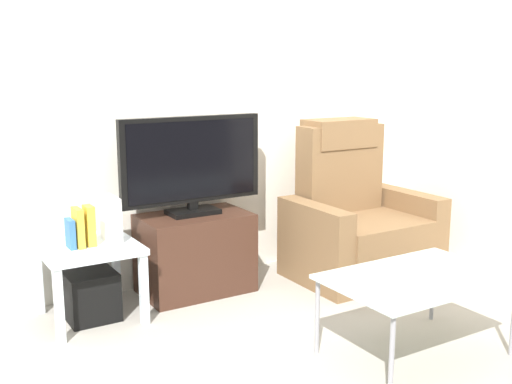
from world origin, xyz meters
TOP-DOWN VIEW (x-y plane):
  - ground_plane at (0.00, 0.00)m, footprint 6.40×6.40m
  - wall_back at (0.00, 1.13)m, footprint 6.40×0.06m
  - tv_stand at (-0.14, 0.85)m, footprint 0.70×0.44m
  - television at (-0.14, 0.87)m, footprint 0.95×0.20m
  - recliner_armchair at (1.00, 0.59)m, footprint 0.98×0.78m
  - side_table at (-0.86, 0.76)m, footprint 0.54×0.54m
  - subwoofer_box at (-0.86, 0.76)m, footprint 0.28×0.28m
  - book_leftmost at (-0.96, 0.74)m, footprint 0.03×0.11m
  - book_middle at (-0.91, 0.74)m, footprint 0.04×0.13m
  - book_rightmost at (-0.85, 0.74)m, footprint 0.05×0.10m
  - game_console at (-0.71, 0.77)m, footprint 0.07×0.20m
  - coffee_table at (0.42, -0.55)m, footprint 0.90×0.60m
  - cell_phone at (0.53, -0.50)m, footprint 0.12×0.16m

SIDE VIEW (x-z plane):
  - ground_plane at x=0.00m, z-range 0.00..0.00m
  - subwoofer_box at x=-0.86m, z-range 0.00..0.28m
  - tv_stand at x=-0.14m, z-range 0.00..0.52m
  - recliner_armchair at x=1.00m, z-range -0.17..0.91m
  - side_table at x=-0.86m, z-range 0.15..0.60m
  - coffee_table at x=0.42m, z-range 0.18..0.61m
  - cell_phone at x=0.53m, z-range 0.42..0.43m
  - book_leftmost at x=-0.96m, z-range 0.45..0.62m
  - book_middle at x=-0.91m, z-range 0.45..0.67m
  - book_rightmost at x=-0.85m, z-range 0.45..0.68m
  - game_console at x=-0.71m, z-range 0.45..0.71m
  - television at x=-0.14m, z-range 0.54..1.16m
  - wall_back at x=0.00m, z-range 0.00..2.60m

